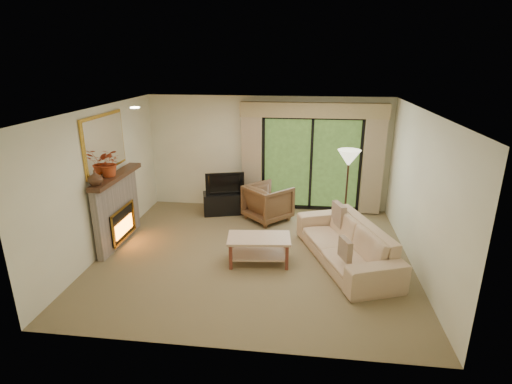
# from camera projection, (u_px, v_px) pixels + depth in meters

# --- Properties ---
(floor) EXTENTS (5.50, 5.50, 0.00)m
(floor) POSITION_uv_depth(u_px,v_px,m) (254.00, 254.00, 7.25)
(floor) COLOR olive
(floor) RESTS_ON ground
(ceiling) EXTENTS (5.50, 5.50, 0.00)m
(ceiling) POSITION_uv_depth(u_px,v_px,m) (254.00, 110.00, 6.42)
(ceiling) COLOR white
(ceiling) RESTS_ON ground
(wall_back) EXTENTS (5.00, 0.00, 5.00)m
(wall_back) POSITION_uv_depth(u_px,v_px,m) (268.00, 153.00, 9.18)
(wall_back) COLOR beige
(wall_back) RESTS_ON ground
(wall_front) EXTENTS (5.00, 0.00, 5.00)m
(wall_front) POSITION_uv_depth(u_px,v_px,m) (225.00, 254.00, 4.48)
(wall_front) COLOR beige
(wall_front) RESTS_ON ground
(wall_left) EXTENTS (0.00, 5.00, 5.00)m
(wall_left) POSITION_uv_depth(u_px,v_px,m) (102.00, 181.00, 7.15)
(wall_left) COLOR beige
(wall_left) RESTS_ON ground
(wall_right) EXTENTS (0.00, 5.00, 5.00)m
(wall_right) POSITION_uv_depth(u_px,v_px,m) (421.00, 193.00, 6.51)
(wall_right) COLOR beige
(wall_right) RESTS_ON ground
(fireplace) EXTENTS (0.24, 1.70, 1.37)m
(fireplace) POSITION_uv_depth(u_px,v_px,m) (117.00, 209.00, 7.53)
(fireplace) COLOR gray
(fireplace) RESTS_ON floor
(mirror) EXTENTS (0.07, 1.45, 1.02)m
(mirror) POSITION_uv_depth(u_px,v_px,m) (105.00, 143.00, 7.13)
(mirror) COLOR gold
(mirror) RESTS_ON wall_left
(sliding_door) EXTENTS (2.26, 0.10, 2.16)m
(sliding_door) POSITION_uv_depth(u_px,v_px,m) (311.00, 164.00, 9.08)
(sliding_door) COLOR black
(sliding_door) RESTS_ON floor
(curtain_left) EXTENTS (0.45, 0.18, 2.35)m
(curtain_left) POSITION_uv_depth(u_px,v_px,m) (252.00, 159.00, 9.11)
(curtain_left) COLOR tan
(curtain_left) RESTS_ON floor
(curtain_right) EXTENTS (0.45, 0.18, 2.35)m
(curtain_right) POSITION_uv_depth(u_px,v_px,m) (373.00, 163.00, 8.79)
(curtain_right) COLOR tan
(curtain_right) RESTS_ON floor
(cornice) EXTENTS (3.20, 0.24, 0.32)m
(cornice) POSITION_uv_depth(u_px,v_px,m) (314.00, 110.00, 8.61)
(cornice) COLOR tan
(cornice) RESTS_ON wall_back
(media_console) EXTENTS (1.06, 0.69, 0.49)m
(media_console) POSITION_uv_depth(u_px,v_px,m) (225.00, 203.00, 9.11)
(media_console) COLOR black
(media_console) RESTS_ON floor
(tv) EXTENTS (0.86, 0.35, 0.50)m
(tv) POSITION_uv_depth(u_px,v_px,m) (225.00, 182.00, 8.95)
(tv) COLOR black
(tv) RESTS_ON media_console
(armchair) EXTENTS (1.21, 1.21, 0.79)m
(armchair) POSITION_uv_depth(u_px,v_px,m) (268.00, 202.00, 8.71)
(armchair) COLOR brown
(armchair) RESTS_ON floor
(sofa) EXTENTS (1.74, 2.62, 0.71)m
(sofa) POSITION_uv_depth(u_px,v_px,m) (346.00, 243.00, 6.90)
(sofa) COLOR tan
(sofa) RESTS_ON floor
(pillow_near) EXTENTS (0.20, 0.35, 0.34)m
(pillow_near) POSITION_uv_depth(u_px,v_px,m) (345.00, 249.00, 6.17)
(pillow_near) COLOR brown
(pillow_near) RESTS_ON sofa
(pillow_far) EXTENTS (0.25, 0.44, 0.42)m
(pillow_far) POSITION_uv_depth(u_px,v_px,m) (339.00, 214.00, 7.49)
(pillow_far) COLOR brown
(pillow_far) RESTS_ON sofa
(coffee_table) EXTENTS (1.13, 0.70, 0.48)m
(coffee_table) POSITION_uv_depth(u_px,v_px,m) (259.00, 250.00, 6.90)
(coffee_table) COLOR tan
(coffee_table) RESTS_ON floor
(floor_lamp) EXTENTS (0.56, 0.56, 1.69)m
(floor_lamp) POSITION_uv_depth(u_px,v_px,m) (346.00, 191.00, 8.02)
(floor_lamp) COLOR #EFE9C0
(floor_lamp) RESTS_ON floor
(vase) EXTENTS (0.30, 0.30, 0.26)m
(vase) POSITION_uv_depth(u_px,v_px,m) (95.00, 178.00, 6.64)
(vase) COLOR #402618
(vase) RESTS_ON fireplace
(branches) EXTENTS (0.51, 0.47, 0.50)m
(branches) POSITION_uv_depth(u_px,v_px,m) (109.00, 163.00, 7.10)
(branches) COLOR #AC3C1A
(branches) RESTS_ON fireplace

